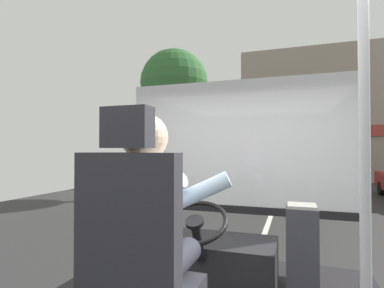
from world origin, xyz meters
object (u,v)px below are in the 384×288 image
bus_driver (149,219)px  steering_console (210,261)px  fare_box (302,261)px  handrail_pole (365,192)px  driver_seat (139,274)px

bus_driver → steering_console: bus_driver is taller
bus_driver → fare_box: bearing=50.6°
bus_driver → fare_box: (0.74, 0.90, -0.43)m
bus_driver → fare_box: 1.24m
steering_console → handrail_pole: handrail_pole is taller
bus_driver → handrail_pole: handrail_pole is taller
bus_driver → fare_box: bus_driver is taller
driver_seat → fare_box: driver_seat is taller
bus_driver → fare_box: size_ratio=1.08×
steering_console → bus_driver: bearing=-90.0°
driver_seat → fare_box: 1.26m
driver_seat → steering_console: size_ratio=1.23×
fare_box → driver_seat: bearing=-126.4°
handrail_pole → fare_box: handrail_pole is taller
fare_box → bus_driver: bearing=-129.4°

